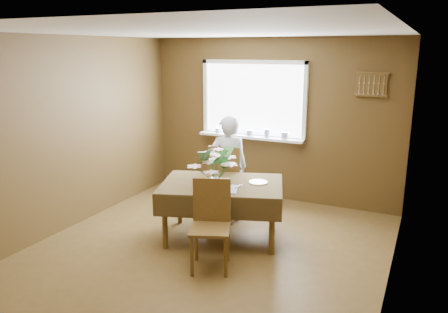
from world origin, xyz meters
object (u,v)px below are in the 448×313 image
at_px(chair_near, 211,220).
at_px(flower_bouquet, 216,164).
at_px(dining_table, 222,190).
at_px(chair_far, 226,179).
at_px(seated_woman, 228,168).

height_order(chair_near, flower_bouquet, flower_bouquet).
height_order(dining_table, flower_bouquet, flower_bouquet).
relative_size(dining_table, chair_far, 1.65).
distance_m(chair_far, flower_bouquet, 1.02).
bearing_deg(chair_far, chair_near, 100.40).
height_order(seated_woman, flower_bouquet, seated_woman).
xyz_separation_m(chair_near, flower_bouquet, (-0.18, 0.48, 0.49)).
bearing_deg(chair_near, dining_table, 85.31).
height_order(dining_table, chair_far, chair_far).
distance_m(dining_table, chair_far, 0.70).
bearing_deg(chair_near, chair_far, 87.21).
xyz_separation_m(dining_table, chair_near, (0.21, -0.71, -0.11)).
bearing_deg(chair_near, flower_bouquet, 89.50).
bearing_deg(seated_woman, chair_near, 76.12).
distance_m(dining_table, flower_bouquet, 0.45).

